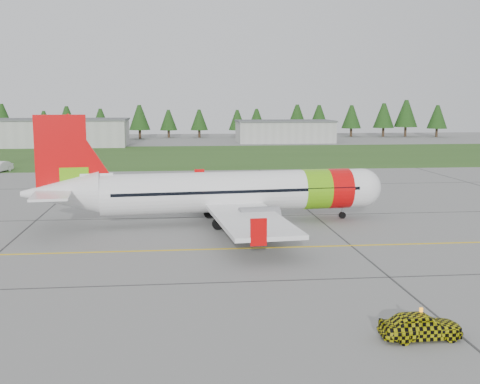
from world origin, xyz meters
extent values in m
plane|color=gray|center=(0.00, 0.00, 0.00)|extent=(320.00, 320.00, 0.00)
cylinder|color=white|center=(2.51, 17.25, 2.74)|extent=(23.20, 5.58, 3.45)
sphere|color=white|center=(13.95, 18.33, 2.74)|extent=(3.45, 3.45, 3.45)
cone|color=white|center=(-12.01, 15.89, 3.05)|extent=(6.48, 4.01, 3.45)
cube|color=black|center=(14.22, 18.35, 3.05)|extent=(1.62, 2.42, 0.49)
cylinder|color=#64B40D|center=(9.55, 17.91, 2.74)|extent=(2.62, 3.73, 3.53)
cylinder|color=red|center=(11.66, 18.11, 2.74)|extent=(2.27, 3.69, 3.53)
cube|color=white|center=(2.07, 17.21, 1.77)|extent=(7.48, 28.62, 0.32)
cube|color=red|center=(-0.12, 31.12, 2.25)|extent=(1.07, 0.26, 1.77)
cube|color=red|center=(2.50, 3.14, 2.25)|extent=(1.07, 0.26, 1.77)
cylinder|color=gray|center=(2.94, 22.18, 1.28)|extent=(3.34, 2.15, 1.86)
cylinder|color=gray|center=(3.85, 12.50, 1.28)|extent=(3.34, 2.15, 1.86)
cube|color=red|center=(-11.83, 15.91, 6.01)|extent=(4.08, 0.70, 6.72)
cube|color=#64B40D|center=(-10.86, 16.00, 4.07)|extent=(2.32, 0.58, 2.12)
cube|color=white|center=(-12.45, 15.85, 3.27)|extent=(3.77, 10.38, 0.19)
cylinder|color=slate|center=(12.19, 18.16, 0.62)|extent=(0.16, 0.16, 1.24)
cylinder|color=black|center=(12.19, 18.16, 0.30)|extent=(0.62, 0.30, 0.60)
cylinder|color=slate|center=(0.96, 19.59, 0.84)|extent=(0.19, 0.19, 1.68)
cylinder|color=black|center=(0.61, 19.56, 0.46)|extent=(0.95, 0.48, 0.92)
cylinder|color=slate|center=(1.42, 14.66, 0.84)|extent=(0.19, 0.19, 1.68)
cylinder|color=black|center=(1.07, 14.63, 0.46)|extent=(0.95, 0.48, 0.92)
imported|color=#CECC0B|center=(8.05, -9.23, 1.82)|extent=(1.30, 1.51, 3.65)
cube|color=#30561E|center=(0.00, 82.00, 0.01)|extent=(320.00, 50.00, 0.03)
cube|color=gold|center=(0.00, 8.00, 0.01)|extent=(120.00, 0.25, 0.02)
cube|color=#A8A8A3|center=(-30.00, 110.00, 3.00)|extent=(32.00, 14.00, 6.00)
cube|color=#A8A8A3|center=(25.00, 118.00, 2.60)|extent=(24.00, 12.00, 5.20)
camera|label=1|loc=(-2.59, -33.64, 10.45)|focal=45.00mm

